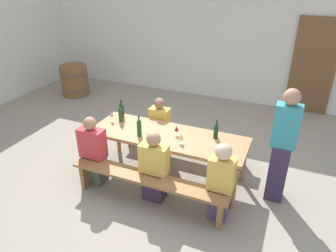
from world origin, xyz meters
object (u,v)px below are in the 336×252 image
Objects in this scene: wooden_door at (313,67)px; seated_guest_far_0 at (160,129)px; bench_near at (148,182)px; wine_bottle_1 at (216,131)px; wine_bottle_0 at (139,128)px; wine_bottle_2 at (122,111)px; seated_guest_near_0 at (93,152)px; seated_guest_near_2 at (221,183)px; wine_glass_2 at (181,137)px; standing_host at (282,148)px; bench_far at (184,136)px; tasting_table at (168,139)px; wine_bottle_3 at (120,114)px; wine_glass_1 at (112,114)px; wine_glass_0 at (176,129)px; wine_barrel at (75,80)px; seated_guest_near_1 at (154,168)px.

wooden_door reaches higher than seated_guest_far_0.
wine_bottle_1 reaches higher than bench_near.
wine_bottle_0 is 1.07× the size of wine_bottle_2.
seated_guest_near_2 is at bearing -90.00° from seated_guest_near_0.
wine_glass_2 is (0.27, 0.54, 0.50)m from bench_near.
wooden_door is 1.96× the size of seated_guest_far_0.
wine_glass_2 is 0.15× the size of seated_guest_near_0.
bench_far is at bearing -19.50° from standing_host.
wine_bottle_2 is 0.89m from seated_guest_near_0.
tasting_table is 1.12m from seated_guest_near_2.
bench_far is at bearing 33.19° from wine_bottle_3.
bench_near is 7.89× the size of wine_bottle_1.
wine_glass_2 is 1.37m from standing_host.
wine_glass_1 is 0.73m from seated_guest_near_0.
seated_guest_far_0 reaches higher than wine_bottle_3.
wine_bottle_0 is (-0.38, -0.90, 0.52)m from bench_far.
seated_guest_near_2 reaches higher than bench_far.
seated_guest_near_2 is (1.95, -0.00, 0.03)m from seated_guest_near_0.
wine_bottle_2 reaches higher than bench_far.
wine_glass_1 reaches higher than wine_glass_2.
bench_near is at bearing -127.35° from wine_bottle_1.
standing_host is (1.49, 0.09, -0.02)m from wine_glass_0.
wine_glass_1 is 0.25× the size of wine_barrel.
seated_guest_near_0 is (-0.60, -0.36, -0.36)m from wine_bottle_0.
seated_guest_far_0 is at bearing 134.71° from wine_glass_0.
wine_glass_0 is 0.70m from seated_guest_near_1.
bench_far is 1.16m from wine_bottle_2.
seated_guest_near_1 is (0.98, -0.82, -0.36)m from wine_bottle_2.
wine_bottle_2 reaches higher than wine_barrel.
wine_bottle_3 is at bearing -129.30° from wooden_door.
wine_bottle_0 reaches higher than wine_bottle_2.
wine_bottle_1 reaches higher than wine_glass_1.
wine_bottle_0 reaches higher than wine_bottle_1.
wine_barrel is at bearing -119.11° from seated_guest_far_0.
bench_near is 7.15× the size of wine_bottle_3.
standing_host is at bearing 3.49° from wine_glass_0.
tasting_table is at bearing -118.35° from wooden_door.
seated_guest_near_2 is at bearing -17.46° from wine_glass_1.
seated_guest_far_0 reaches higher than wine_bottle_1.
standing_host is at bearing 27.43° from bench_near.
wine_glass_1 is at bearing 175.98° from tasting_table.
seated_guest_near_2 is at bearing 46.83° from standing_host.
seated_guest_near_1 is at bearing 23.45° from standing_host.
wine_bottle_3 reaches higher than bench_far.
wine_glass_0 is at bearing 25.34° from wine_bottle_0.
seated_guest_near_1 is (0.03, 0.15, 0.14)m from bench_near.
seated_guest_far_0 is at bearing -28.17° from seated_guest_near_0.
wine_bottle_3 is 1.01m from wine_glass_0.
bench_near is 1.41m from bench_far.
wine_bottle_1 is 0.26× the size of seated_guest_near_0.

